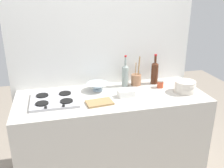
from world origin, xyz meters
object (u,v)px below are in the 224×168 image
Objects in this scene: butter_dish at (126,93)px; condiment_jar_front at (160,84)px; wine_bottle_leftmost at (125,75)px; mixing_bowl at (98,86)px; stovetop_hob at (54,100)px; utensil_crock at (136,79)px; cutting_board at (99,103)px; plate_stack at (185,87)px; wine_bottle_mid_left at (155,72)px.

condiment_jar_front is at bearing 17.94° from butter_dish.
wine_bottle_leftmost reaches higher than condiment_jar_front.
stovetop_hob is at bearing -160.05° from mixing_bowl.
butter_dish is (-0.07, -0.26, -0.09)m from wine_bottle_leftmost.
mixing_bowl is at bearing 19.95° from stovetop_hob.
butter_dish is at bearing -105.26° from wine_bottle_leftmost.
stovetop_hob is 1.37× the size of utensil_crock.
cutting_board is at bearing -98.11° from mixing_bowl.
butter_dish is (-0.59, 0.04, -0.03)m from plate_stack.
utensil_crock reaches higher than stovetop_hob.
utensil_crock is 3.75× the size of condiment_jar_front.
wine_bottle_mid_left is 0.15m from condiment_jar_front.
plate_stack is (1.25, -0.09, 0.04)m from stovetop_hob.
plate_stack is 0.25m from condiment_jar_front.
mixing_bowl is 0.93× the size of cutting_board.
plate_stack is 2.54× the size of condiment_jar_front.
utensil_crock is (-0.20, 0.00, -0.06)m from wine_bottle_mid_left.
stovetop_hob is at bearing -168.80° from wine_bottle_mid_left.
plate_stack is 0.50m from utensil_crock.
wine_bottle_mid_left is 2.11× the size of butter_dish.
mixing_bowl reaches higher than butter_dish.
stovetop_hob is 1.93× the size of mixing_bowl.
utensil_crock reaches higher than cutting_board.
wine_bottle_leftmost reaches higher than stovetop_hob.
butter_dish is at bearing -162.06° from condiment_jar_front.
butter_dish is 1.86× the size of condiment_jar_front.
utensil_crock is (0.42, 0.06, 0.02)m from mixing_bowl.
butter_dish is at bearing -126.29° from utensil_crock.
wine_bottle_mid_left is at bearing 33.39° from butter_dish.
butter_dish is at bearing 19.63° from cutting_board.
wine_bottle_leftmost is at bearing 149.99° from plate_stack.
stovetop_hob is 1.07m from condiment_jar_front.
cutting_board is (-0.87, -0.06, -0.05)m from plate_stack.
wine_bottle_mid_left reaches higher than mixing_bowl.
wine_bottle_leftmost reaches higher than wine_bottle_mid_left.
condiment_jar_front reaches higher than butter_dish.
cutting_board is (-0.27, -0.10, -0.02)m from butter_dish.
butter_dish is at bearing -146.61° from wine_bottle_mid_left.
plate_stack reaches higher than stovetop_hob.
cutting_board is (-0.47, -0.36, -0.05)m from utensil_crock.
condiment_jar_front is at bearing 18.62° from cutting_board.
cutting_board is at bearing -151.81° from wine_bottle_mid_left.
stovetop_hob is 0.77m from wine_bottle_leftmost.
wine_bottle_mid_left reaches higher than plate_stack.
utensil_crock is (-0.40, 0.30, 0.01)m from plate_stack.
wine_bottle_leftmost is (0.73, 0.21, 0.11)m from stovetop_hob.
wine_bottle_leftmost is at bearing 10.21° from mixing_bowl.
plate_stack is at bearing -43.14° from condiment_jar_front.
stovetop_hob is 1.08m from wine_bottle_mid_left.
stovetop_hob is 1.26m from plate_stack.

